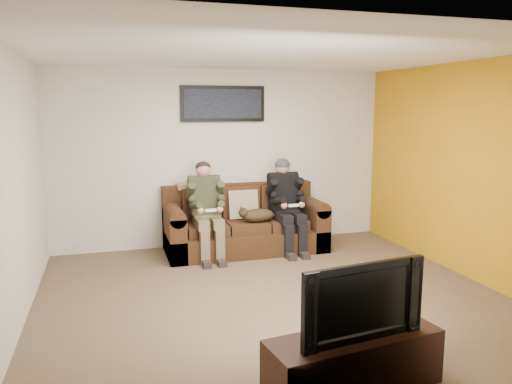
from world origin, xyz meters
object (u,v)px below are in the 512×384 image
object	(u,v)px
person_right	(286,199)
television	(356,298)
tv_stand	(354,362)
framed_poster	(223,104)
person_left	(206,204)
cat	(257,215)
sofa	(244,226)

from	to	relation	value
person_right	television	size ratio (longest dim) A/B	1.33
person_right	tv_stand	xyz separation A→B (m)	(-0.77, -3.59, -0.53)
person_right	framed_poster	size ratio (longest dim) A/B	1.05
person_left	cat	bearing A→B (deg)	-4.62
sofa	person_left	distance (m)	0.73
television	sofa	bearing A→B (deg)	79.37
person_left	framed_poster	distance (m)	1.53
television	person_right	bearing A→B (deg)	70.10
sofa	television	world-z (taller)	television
person_right	tv_stand	bearing A→B (deg)	-102.14
framed_poster	television	distance (m)	4.39
person_left	framed_poster	world-z (taller)	framed_poster
cat	television	world-z (taller)	television
cat	framed_poster	size ratio (longest dim) A/B	0.53
cat	tv_stand	xyz separation A→B (m)	(-0.31, -3.53, -0.34)
television	framed_poster	bearing A→B (deg)	82.39
person_right	television	world-z (taller)	person_right
person_right	television	bearing A→B (deg)	-102.14
person_left	cat	xyz separation A→B (m)	(0.71, -0.06, -0.19)
person_right	television	distance (m)	3.67
sofa	tv_stand	world-z (taller)	sofa
framed_poster	sofa	bearing A→B (deg)	-62.56
cat	framed_poster	world-z (taller)	framed_poster
television	person_left	bearing A→B (deg)	88.49
sofa	cat	size ratio (longest dim) A/B	3.43
sofa	framed_poster	world-z (taller)	framed_poster
tv_stand	person_left	bearing A→B (deg)	88.49
person_left	tv_stand	bearing A→B (deg)	-83.75
person_right	person_left	bearing A→B (deg)	-179.98
person_left	television	distance (m)	3.61
person_right	tv_stand	size ratio (longest dim) A/B	0.99
sofa	framed_poster	xyz separation A→B (m)	(-0.20, 0.39, 1.75)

